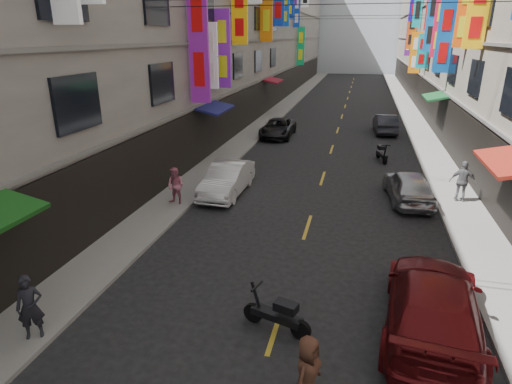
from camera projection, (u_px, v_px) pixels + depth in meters
The scene contains 17 objects.
sidewalk_left at pixel (276, 113), 39.25m from camera, with size 2.00×90.00×0.12m, color slate.
sidewalk_right at pixel (413, 119), 36.57m from camera, with size 2.00×90.00×0.12m, color slate.
building_row_left at pixel (210, 2), 37.34m from camera, with size 10.14×90.00×19.00m.
haze_block at pixel (361, 11), 79.74m from camera, with size 18.00×8.00×22.00m, color silver.
street_awnings at pixel (305, 111), 22.59m from camera, with size 13.99×35.20×0.41m.
lane_markings at pixel (340, 123), 35.19m from camera, with size 0.12×80.20×0.01m.
scooter_crossing at pixel (278, 315), 10.28m from camera, with size 1.76×0.74×1.14m.
scooter_far_right at pixel (382, 153), 24.35m from camera, with size 0.69×1.77×1.14m.
car_left_mid at pixel (227, 179), 19.18m from camera, with size 1.48×4.25×1.40m, color silver.
car_left_far at pixel (278, 128), 30.13m from camera, with size 2.07×4.49×1.25m, color black.
car_right_near at pixel (433, 305), 10.11m from camera, with size 2.15×5.29×1.54m, color maroon.
car_right_mid at pixel (408, 186), 18.31m from camera, with size 1.63×4.06×1.38m, color #ACADB1.
car_right_far at pixel (385, 124), 31.32m from camera, with size 1.45×4.17×1.37m, color #292931.
pedestrian_lnear at pixel (30, 307), 9.78m from camera, with size 0.58×0.53×1.60m, color black.
pedestrian_lfar at pixel (176, 186), 17.71m from camera, with size 0.75×0.52×1.55m, color #C66981.
pedestrian_rfar at pixel (463, 181), 17.95m from camera, with size 1.03×0.59×1.76m, color slate.
pedestrian_crossing at pixel (307, 373), 8.05m from camera, with size 0.76×0.52×1.56m, color #46281C.
Camera 1 is at (1.60, 3.35, 6.76)m, focal length 30.00 mm.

